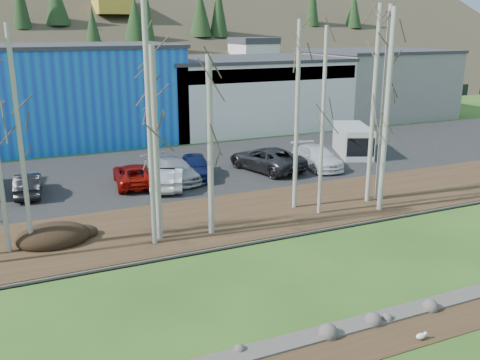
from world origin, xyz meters
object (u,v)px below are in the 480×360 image
car_1 (28,184)px  car_4 (195,166)px  car_5 (172,177)px  car_7 (317,157)px  car_6 (266,159)px  car_9 (164,178)px  van_white (353,141)px  car_2 (133,175)px  car_8 (267,159)px  car_3 (173,169)px  seagull (421,336)px

car_1 → car_4: size_ratio=0.90×
car_5 → car_7: car_7 is taller
car_6 → car_9: bearing=-5.8°
car_5 → van_white: bearing=-149.8°
car_7 → car_2: bearing=-179.9°
car_9 → car_8: bearing=-149.5°
car_2 → car_4: car_4 is taller
car_3 → van_white: bearing=-14.1°
car_5 → van_white: 15.62m
car_9 → van_white: van_white is taller
car_4 → van_white: bearing=19.7°
car_1 → car_6: car_6 is taller
car_6 → car_8: same height
car_2 → car_3: (2.59, -0.05, 0.07)m
car_1 → car_3: (8.74, -0.49, 0.07)m
car_1 → car_2: size_ratio=0.84×
car_3 → car_5: bearing=-128.2°
van_white → car_7: bearing=-133.0°
car_1 → car_8: car_8 is taller
car_9 → car_7: bearing=-156.5°
car_4 → car_9: car_4 is taller
car_6 → car_3: bearing=-17.3°
car_6 → seagull: bearing=61.0°
seagull → car_7: car_7 is taller
car_3 → car_7: car_7 is taller
car_5 → car_8: car_8 is taller
car_5 → car_8: bearing=-148.9°
car_4 → van_white: van_white is taller
car_8 → van_white: (8.10, 1.26, 0.32)m
car_8 → seagull: bearing=60.6°
car_3 → car_6: size_ratio=0.88×
car_1 → car_4: (10.29, -0.38, 0.10)m
car_2 → car_5: car_2 is taller
car_4 → car_9: size_ratio=1.11×
car_3 → car_4: car_4 is taller
car_3 → car_7: 10.31m
car_3 → car_5: car_3 is taller
car_9 → seagull: bearing=119.0°
car_2 → car_3: bearing=-174.7°
car_1 → car_8: (15.49, -0.66, 0.14)m
seagull → van_white: bearing=73.8°
car_5 → car_8: 7.42m
seagull → car_2: bearing=116.6°
seagull → car_7: size_ratio=0.08×
car_8 → car_9: bearing=-6.0°
seagull → van_white: van_white is taller
car_2 → car_5: 2.58m
car_1 → car_7: (19.01, -1.44, 0.08)m
car_4 → car_6: 5.06m
seagull → car_3: size_ratio=0.08×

